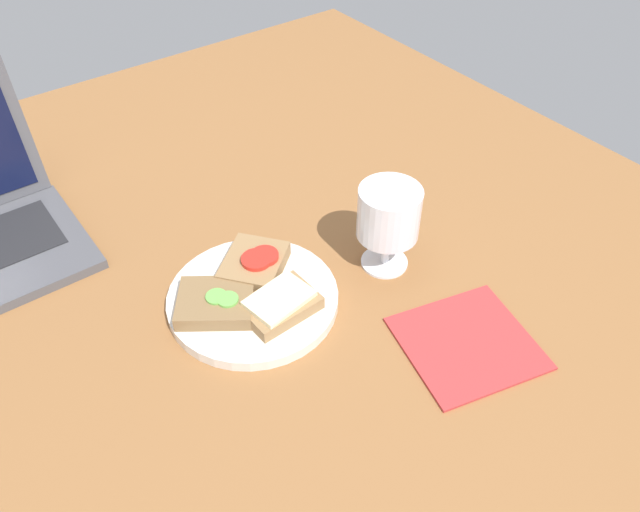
% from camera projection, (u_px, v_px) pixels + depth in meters
% --- Properties ---
extents(wooden_table, '(1.40, 1.40, 0.03)m').
position_uv_depth(wooden_table, '(240.00, 294.00, 0.86)').
color(wooden_table, brown).
rests_on(wooden_table, ground).
extents(plate, '(0.22, 0.22, 0.02)m').
position_uv_depth(plate, '(251.00, 300.00, 0.82)').
color(plate, silver).
rests_on(plate, wooden_table).
extents(sandwich_with_tomato, '(0.12, 0.12, 0.03)m').
position_uv_depth(sandwich_with_tomato, '(255.00, 264.00, 0.84)').
color(sandwich_with_tomato, '#937047').
rests_on(sandwich_with_tomato, plate).
extents(sandwich_with_cucumber, '(0.12, 0.12, 0.02)m').
position_uv_depth(sandwich_with_cucumber, '(216.00, 303.00, 0.79)').
color(sandwich_with_cucumber, brown).
rests_on(sandwich_with_cucumber, plate).
extents(sandwich_with_cheese, '(0.10, 0.07, 0.03)m').
position_uv_depth(sandwich_with_cheese, '(280.00, 304.00, 0.79)').
color(sandwich_with_cheese, '#937047').
rests_on(sandwich_with_cheese, plate).
extents(wine_glass, '(0.08, 0.08, 0.13)m').
position_uv_depth(wine_glass, '(389.00, 217.00, 0.82)').
color(wine_glass, white).
rests_on(wine_glass, wooden_table).
extents(napkin, '(0.19, 0.18, 0.00)m').
position_uv_depth(napkin, '(467.00, 343.00, 0.77)').
color(napkin, '#B23333').
rests_on(napkin, wooden_table).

